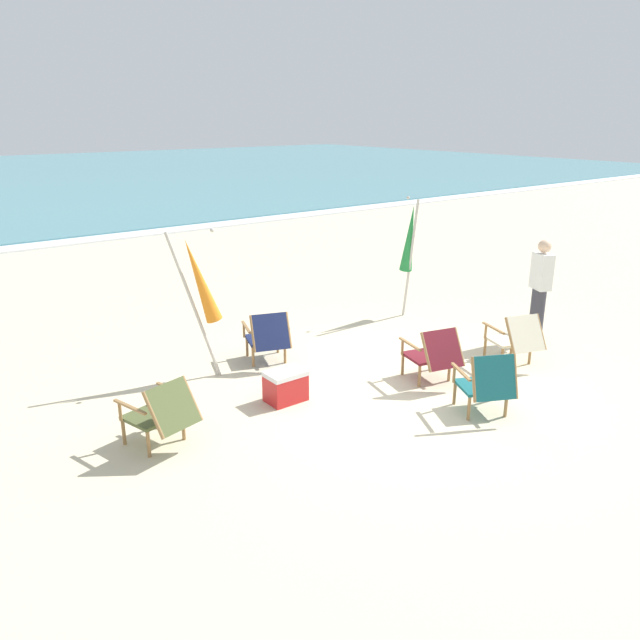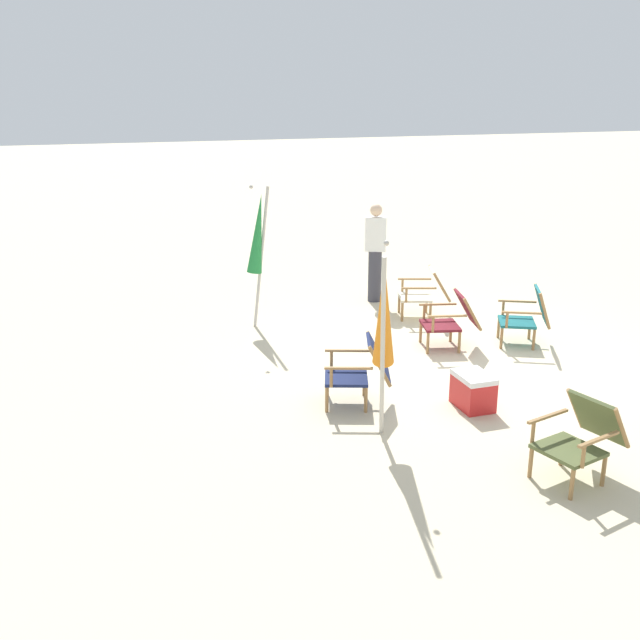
{
  "view_description": "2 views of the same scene",
  "coord_description": "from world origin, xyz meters",
  "px_view_note": "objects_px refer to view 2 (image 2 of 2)",
  "views": [
    {
      "loc": [
        -5.44,
        -5.33,
        3.44
      ],
      "look_at": [
        -0.42,
        1.26,
        0.69
      ],
      "focal_mm": 35.0,
      "sensor_mm": 36.0,
      "label": 1
    },
    {
      "loc": [
        -8.26,
        4.7,
        3.49
      ],
      "look_at": [
        -0.51,
        2.1,
        0.9
      ],
      "focal_mm": 42.0,
      "sensor_mm": 36.0,
      "label": 2
    }
  ],
  "objects_px": {
    "umbrella_furled_orange": "(384,316)",
    "beach_chair_far_center": "(361,369)",
    "beach_chair_mid_center": "(453,318)",
    "beach_chair_back_left": "(528,315)",
    "cooler_box": "(473,391)",
    "person_near_chairs": "(375,252)",
    "beach_chair_back_right": "(426,291)",
    "beach_chair_front_left": "(582,435)",
    "umbrella_furled_green": "(258,235)"
  },
  "relations": [
    {
      "from": "person_near_chairs",
      "to": "cooler_box",
      "type": "relative_size",
      "value": 3.33
    },
    {
      "from": "beach_chair_far_center",
      "to": "person_near_chairs",
      "type": "bearing_deg",
      "value": -24.57
    },
    {
      "from": "beach_chair_back_left",
      "to": "umbrella_furled_green",
      "type": "relative_size",
      "value": 0.4
    },
    {
      "from": "beach_chair_mid_center",
      "to": "beach_chair_front_left",
      "type": "bearing_deg",
      "value": 170.71
    },
    {
      "from": "beach_chair_front_left",
      "to": "umbrella_furled_green",
      "type": "bearing_deg",
      "value": 17.53
    },
    {
      "from": "beach_chair_back_left",
      "to": "cooler_box",
      "type": "height_order",
      "value": "beach_chair_back_left"
    },
    {
      "from": "beach_chair_back_left",
      "to": "umbrella_furled_orange",
      "type": "height_order",
      "value": "umbrella_furled_orange"
    },
    {
      "from": "beach_chair_back_left",
      "to": "beach_chair_back_right",
      "type": "height_order",
      "value": "beach_chair_back_left"
    },
    {
      "from": "umbrella_furled_green",
      "to": "umbrella_furled_orange",
      "type": "relative_size",
      "value": 1.03
    },
    {
      "from": "beach_chair_back_left",
      "to": "umbrella_furled_green",
      "type": "height_order",
      "value": "umbrella_furled_green"
    },
    {
      "from": "beach_chair_back_left",
      "to": "cooler_box",
      "type": "relative_size",
      "value": 1.74
    },
    {
      "from": "umbrella_furled_orange",
      "to": "beach_chair_far_center",
      "type": "bearing_deg",
      "value": -8.85
    },
    {
      "from": "beach_chair_far_center",
      "to": "beach_chair_back_right",
      "type": "distance_m",
      "value": 3.53
    },
    {
      "from": "beach_chair_far_center",
      "to": "person_near_chairs",
      "type": "distance_m",
      "value": 4.28
    },
    {
      "from": "beach_chair_back_right",
      "to": "cooler_box",
      "type": "relative_size",
      "value": 1.86
    },
    {
      "from": "umbrella_furled_green",
      "to": "beach_chair_front_left",
      "type": "bearing_deg",
      "value": -162.47
    },
    {
      "from": "umbrella_furled_green",
      "to": "umbrella_furled_orange",
      "type": "distance_m",
      "value": 4.11
    },
    {
      "from": "cooler_box",
      "to": "person_near_chairs",
      "type": "bearing_deg",
      "value": -7.91
    },
    {
      "from": "beach_chair_back_left",
      "to": "beach_chair_back_right",
      "type": "relative_size",
      "value": 0.94
    },
    {
      "from": "beach_chair_back_right",
      "to": "beach_chair_far_center",
      "type": "bearing_deg",
      "value": 141.88
    },
    {
      "from": "beach_chair_far_center",
      "to": "cooler_box",
      "type": "bearing_deg",
      "value": -112.96
    },
    {
      "from": "beach_chair_far_center",
      "to": "person_near_chairs",
      "type": "xyz_separation_m",
      "value": [
        3.87,
        -1.77,
        0.41
      ]
    },
    {
      "from": "beach_chair_mid_center",
      "to": "beach_chair_back_left",
      "type": "bearing_deg",
      "value": -102.05
    },
    {
      "from": "person_near_chairs",
      "to": "cooler_box",
      "type": "bearing_deg",
      "value": 172.09
    },
    {
      "from": "beach_chair_front_left",
      "to": "cooler_box",
      "type": "height_order",
      "value": "beach_chair_front_left"
    },
    {
      "from": "beach_chair_back_right",
      "to": "cooler_box",
      "type": "distance_m",
      "value": 3.43
    },
    {
      "from": "umbrella_furled_orange",
      "to": "cooler_box",
      "type": "relative_size",
      "value": 4.19
    },
    {
      "from": "beach_chair_front_left",
      "to": "umbrella_furled_green",
      "type": "distance_m",
      "value": 5.7
    },
    {
      "from": "beach_chair_back_left",
      "to": "umbrella_furled_orange",
      "type": "xyz_separation_m",
      "value": [
        -2.1,
        3.09,
        0.91
      ]
    },
    {
      "from": "beach_chair_back_right",
      "to": "beach_chair_front_left",
      "type": "bearing_deg",
      "value": 170.09
    },
    {
      "from": "beach_chair_far_center",
      "to": "umbrella_furled_orange",
      "type": "height_order",
      "value": "umbrella_furled_orange"
    },
    {
      "from": "person_near_chairs",
      "to": "beach_chair_back_left",
      "type": "bearing_deg",
      "value": -156.49
    },
    {
      "from": "beach_chair_far_center",
      "to": "beach_chair_mid_center",
      "type": "bearing_deg",
      "value": -53.83
    },
    {
      "from": "beach_chair_back_left",
      "to": "cooler_box",
      "type": "xyz_separation_m",
      "value": [
        -1.66,
        1.78,
        -0.23
      ]
    },
    {
      "from": "person_near_chairs",
      "to": "cooler_box",
      "type": "height_order",
      "value": "person_near_chairs"
    },
    {
      "from": "umbrella_furled_orange",
      "to": "person_near_chairs",
      "type": "relative_size",
      "value": 1.26
    },
    {
      "from": "umbrella_furled_orange",
      "to": "cooler_box",
      "type": "xyz_separation_m",
      "value": [
        0.45,
        -1.31,
        -1.14
      ]
    },
    {
      "from": "beach_chair_back_right",
      "to": "person_near_chairs",
      "type": "height_order",
      "value": "person_near_chairs"
    },
    {
      "from": "beach_chair_mid_center",
      "to": "beach_chair_back_left",
      "type": "height_order",
      "value": "beach_chair_back_left"
    },
    {
      "from": "beach_chair_far_center",
      "to": "cooler_box",
      "type": "relative_size",
      "value": 1.82
    },
    {
      "from": "beach_chair_mid_center",
      "to": "beach_chair_far_center",
      "type": "height_order",
      "value": "beach_chair_far_center"
    },
    {
      "from": "person_near_chairs",
      "to": "beach_chair_front_left",
      "type": "bearing_deg",
      "value": 175.68
    },
    {
      "from": "beach_chair_far_center",
      "to": "beach_chair_front_left",
      "type": "bearing_deg",
      "value": -149.06
    },
    {
      "from": "beach_chair_back_left",
      "to": "person_near_chairs",
      "type": "bearing_deg",
      "value": 23.51
    },
    {
      "from": "beach_chair_mid_center",
      "to": "beach_chair_back_right",
      "type": "relative_size",
      "value": 0.96
    },
    {
      "from": "beach_chair_mid_center",
      "to": "beach_chair_far_center",
      "type": "distance_m",
      "value": 2.35
    },
    {
      "from": "beach_chair_back_left",
      "to": "person_near_chairs",
      "type": "xyz_separation_m",
      "value": [
        2.71,
        1.18,
        0.41
      ]
    },
    {
      "from": "beach_chair_back_right",
      "to": "cooler_box",
      "type": "bearing_deg",
      "value": 162.74
    },
    {
      "from": "beach_chair_mid_center",
      "to": "umbrella_furled_green",
      "type": "relative_size",
      "value": 0.41
    },
    {
      "from": "beach_chair_mid_center",
      "to": "person_near_chairs",
      "type": "xyz_separation_m",
      "value": [
        2.48,
        0.13,
        0.42
      ]
    }
  ]
}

